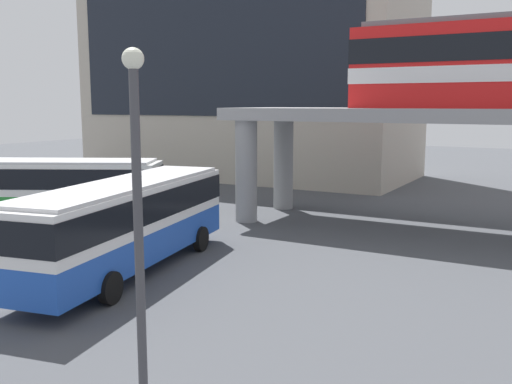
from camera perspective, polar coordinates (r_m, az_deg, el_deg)
ground_plane at (r=27.11m, az=-2.43°, el=-3.84°), size 120.00×120.00×0.00m
station_building at (r=48.33m, az=-0.58°, el=12.77°), size 26.20×12.27×18.57m
bus_main at (r=20.60m, az=-12.70°, el=-2.42°), size 4.53×11.32×3.22m
bus_secondary at (r=29.71m, az=-20.11°, el=0.64°), size 10.99×7.26×3.22m
lamp_post at (r=9.79m, az=-11.61°, el=-2.78°), size 0.36×0.36×6.80m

